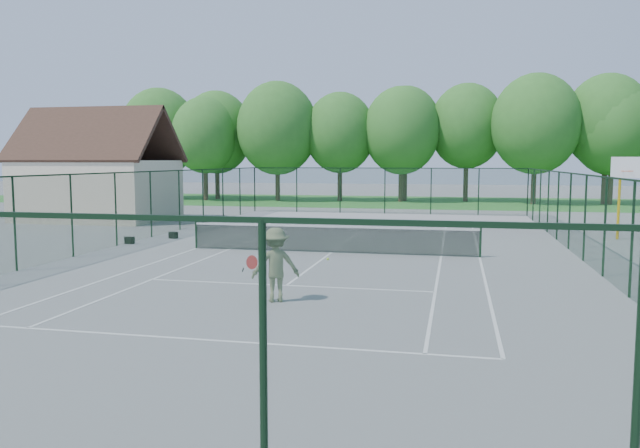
# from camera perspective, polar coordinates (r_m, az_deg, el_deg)

# --- Properties ---
(ground) EXTENTS (140.00, 140.00, 0.00)m
(ground) POSITION_cam_1_polar(r_m,az_deg,el_deg) (23.75, 1.03, -2.64)
(ground) COLOR gray
(ground) RESTS_ON ground
(grass_far) EXTENTS (80.00, 16.00, 0.01)m
(grass_far) POSITION_cam_1_polar(r_m,az_deg,el_deg) (53.35, 7.38, 2.03)
(grass_far) COLOR #378731
(grass_far) RESTS_ON ground
(court_lines) EXTENTS (11.05, 23.85, 0.01)m
(court_lines) POSITION_cam_1_polar(r_m,az_deg,el_deg) (23.75, 1.03, -2.63)
(court_lines) COLOR white
(court_lines) RESTS_ON ground
(tennis_net) EXTENTS (11.08, 0.08, 1.10)m
(tennis_net) POSITION_cam_1_polar(r_m,az_deg,el_deg) (23.67, 1.04, -1.26)
(tennis_net) COLOR black
(tennis_net) RESTS_ON ground
(fence_enclosure) EXTENTS (18.05, 36.05, 3.02)m
(fence_enclosure) POSITION_cam_1_polar(r_m,az_deg,el_deg) (23.57, 1.04, 1.11)
(fence_enclosure) COLOR #193B22
(fence_enclosure) RESTS_ON ground
(utility_building) EXTENTS (8.60, 6.27, 6.63)m
(utility_building) POSITION_cam_1_polar(r_m,az_deg,el_deg) (38.94, -19.68, 4.94)
(utility_building) COLOR beige
(utility_building) RESTS_ON ground
(tree_line_far) EXTENTS (39.40, 6.40, 9.70)m
(tree_line_far) POSITION_cam_1_polar(r_m,az_deg,el_deg) (53.29, 7.46, 8.47)
(tree_line_far) COLOR #483225
(tree_line_far) RESTS_ON ground
(basketball_goal) EXTENTS (1.20, 1.43, 3.65)m
(basketball_goal) POSITION_cam_1_polar(r_m,az_deg,el_deg) (30.08, 25.95, 3.47)
(basketball_goal) COLOR #E6AA04
(basketball_goal) RESTS_ON ground
(sports_bag_a) EXTENTS (0.39, 0.25, 0.30)m
(sports_bag_a) POSITION_cam_1_polar(r_m,az_deg,el_deg) (27.45, -17.02, -1.44)
(sports_bag_a) COLOR black
(sports_bag_a) RESTS_ON ground
(sports_bag_b) EXTENTS (0.44, 0.35, 0.30)m
(sports_bag_b) POSITION_cam_1_polar(r_m,az_deg,el_deg) (28.84, -13.27, -1.00)
(sports_bag_b) COLOR black
(sports_bag_b) RESTS_ON ground
(tennis_player) EXTENTS (2.16, 1.10, 1.85)m
(tennis_player) POSITION_cam_1_polar(r_m,az_deg,el_deg) (15.53, -4.09, -3.74)
(tennis_player) COLOR #626A49
(tennis_player) RESTS_ON ground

